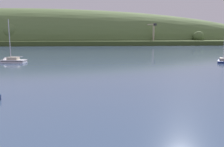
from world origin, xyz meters
TOP-DOWN VIEW (x-y plane):
  - far_shoreline_hill at (-58.07, 238.49)m, footprint 604.84×155.02m
  - dockside_crane at (50.81, 189.23)m, footprint 5.88×9.85m
  - sailboat_near_mooring at (33.50, 65.90)m, footprint 6.41×7.75m
  - sailboat_midwater_white at (-31.45, 74.24)m, footprint 8.62×4.96m

SIDE VIEW (x-z plane):
  - far_shoreline_hill at x=-58.07m, z-range -32.14..32.32m
  - sailboat_near_mooring at x=33.50m, z-range -6.27..6.71m
  - sailboat_midwater_white at x=-31.45m, z-range -6.80..7.43m
  - dockside_crane at x=50.81m, z-range -0.72..16.62m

